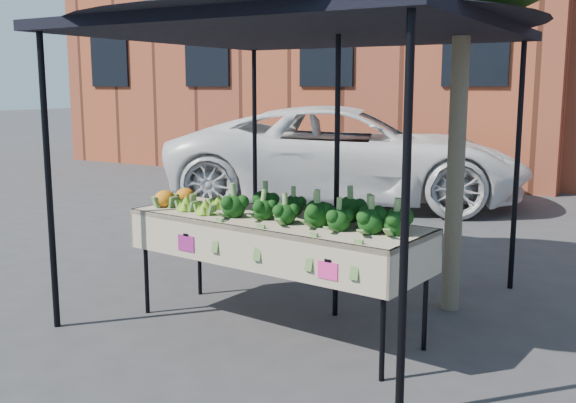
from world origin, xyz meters
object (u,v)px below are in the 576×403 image
object	(u,v)px
vehicle	(349,25)
street_tree	(461,58)
table	(275,275)
canopy	(304,150)

from	to	relation	value
vehicle	street_tree	distance (m)	5.37
table	street_tree	xyz separation A→B (m)	(1.03, 1.21, 1.67)
table	canopy	distance (m)	1.12
vehicle	street_tree	bearing A→B (deg)	-166.90
canopy	street_tree	bearing A→B (deg)	27.07
canopy	vehicle	xyz separation A→B (m)	(-1.93, 4.93, 1.49)
vehicle	table	bearing A→B (deg)	178.00
vehicle	street_tree	xyz separation A→B (m)	(3.06, -4.35, -0.74)
street_tree	canopy	bearing A→B (deg)	-152.93
table	street_tree	size ratio (longest dim) A/B	0.58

